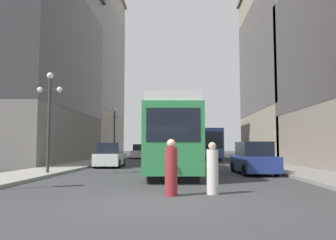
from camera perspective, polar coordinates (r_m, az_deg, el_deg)
ground_plane at (r=9.38m, az=-1.65°, el=-14.14°), size 200.00×200.00×0.00m
sidewalk_left at (r=49.92m, az=-7.17°, el=-6.18°), size 3.08×120.00×0.15m
sidewalk_right at (r=49.73m, az=10.37°, el=-6.15°), size 3.08×120.00×0.15m
streetcar at (r=19.88m, az=0.57°, el=-2.97°), size 3.15×12.85×3.89m
transit_bus at (r=39.72m, az=6.70°, el=-3.93°), size 2.65×11.14×3.45m
parked_car_left_near at (r=25.53m, az=-9.85°, el=-6.07°), size 2.01×4.26×1.82m
parked_car_left_mid at (r=43.54m, az=-4.77°, el=-5.44°), size 1.90×4.93×1.82m
parked_car_right_far at (r=19.65m, az=14.40°, el=-6.48°), size 2.06×4.71×1.82m
pedestrian_crossing_near at (r=10.72m, az=0.54°, el=-8.43°), size 0.40×0.40×1.80m
pedestrian_crossing_far at (r=11.17m, az=7.63°, el=-8.45°), size 0.38×0.38×1.71m
lamp_post_left_near at (r=19.42m, az=-19.64°, el=2.22°), size 1.41×0.36×5.49m
lamp_post_left_far at (r=36.51m, az=-9.15°, el=-0.97°), size 1.41×0.36×5.54m
building_left_corner at (r=48.32m, az=-17.93°, el=9.81°), size 14.03×24.48×25.90m
building_left_midblock at (r=36.36m, az=-26.06°, el=9.61°), size 15.17×18.51×19.75m
building_right_midblock at (r=42.55m, az=23.41°, el=9.30°), size 13.97×18.99×22.26m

